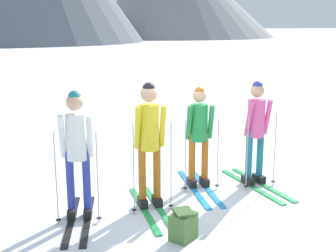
{
  "coord_description": "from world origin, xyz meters",
  "views": [
    {
      "loc": [
        -1.77,
        -6.2,
        2.64
      ],
      "look_at": [
        0.14,
        0.41,
        1.05
      ],
      "focal_mm": 47.76,
      "sensor_mm": 36.0,
      "label": 1
    }
  ],
  "objects": [
    {
      "name": "ground_plane",
      "position": [
        0.0,
        0.0,
        0.0
      ],
      "size": [
        400.0,
        400.0,
        0.0
      ],
      "primitive_type": "plane",
      "color": "white"
    },
    {
      "name": "skier_in_white",
      "position": [
        -1.35,
        -0.33,
        0.99
      ],
      "size": [
        0.61,
        1.65,
        1.78
      ],
      "color": "black",
      "rests_on": "ground"
    },
    {
      "name": "skier_in_yellow",
      "position": [
        -0.33,
        -0.22,
        1.05
      ],
      "size": [
        0.61,
        1.7,
        1.84
      ],
      "color": "green",
      "rests_on": "ground"
    },
    {
      "name": "skier_in_green",
      "position": [
        0.64,
        0.38,
        0.93
      ],
      "size": [
        0.61,
        1.77,
        1.66
      ],
      "color": "#1E84D1",
      "rests_on": "ground"
    },
    {
      "name": "skier_in_pink",
      "position": [
        1.58,
        0.22,
        0.95
      ],
      "size": [
        0.6,
        1.75,
        1.74
      ],
      "color": "green",
      "rests_on": "ground"
    },
    {
      "name": "backpack_on_snow_front",
      "position": [
        -0.16,
        -1.32,
        0.19
      ],
      "size": [
        0.4,
        0.39,
        0.38
      ],
      "color": "#4C7238",
      "rests_on": "ground"
    }
  ]
}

